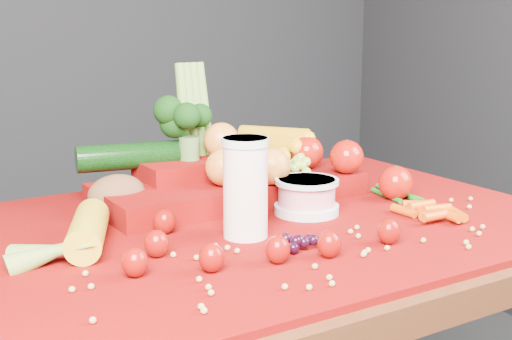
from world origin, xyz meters
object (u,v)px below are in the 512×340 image
milk_glass (245,184)px  produce_mound (234,170)px  table (262,277)px  yogurt_bowl (307,195)px

milk_glass → produce_mound: bearing=64.0°
table → produce_mound: 0.23m
table → produce_mound: (0.04, 0.16, 0.16)m
milk_glass → yogurt_bowl: size_ratio=1.39×
table → milk_glass: 0.22m
produce_mound → table: bearing=-102.6°
milk_glass → produce_mound: size_ratio=0.28×
milk_glass → table: bearing=41.4°
table → milk_glass: (-0.07, -0.06, 0.20)m
table → milk_glass: size_ratio=6.62×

